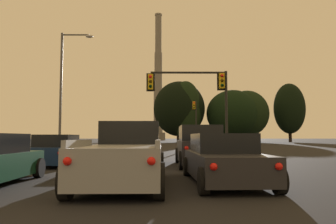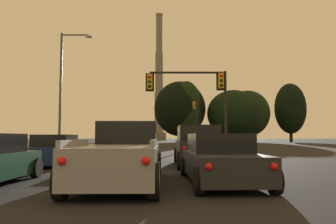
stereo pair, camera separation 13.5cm
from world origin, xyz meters
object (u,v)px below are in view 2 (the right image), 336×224
object	(u,v)px
suv_right_lane_front	(198,146)
smokestack	(159,90)
traffic_light_overhead_right	(198,91)
street_lamp	(65,81)
hatchback_left_lane_front	(57,151)
sedan_center_lane_front	(133,150)
sedan_right_lane_second	(220,160)
traffic_light_far_right	(195,116)
pickup_truck_center_lane_second	(123,155)

from	to	relation	value
suv_right_lane_front	smokestack	xyz separation A→B (m)	(-4.42, 118.12, 19.78)
traffic_light_overhead_right	street_lamp	distance (m)	11.46
hatchback_left_lane_front	sedan_center_lane_front	bearing A→B (deg)	19.71
sedan_right_lane_second	street_lamp	distance (m)	20.17
traffic_light_overhead_right	sedan_center_lane_front	bearing A→B (deg)	-125.56
suv_right_lane_front	traffic_light_far_right	distance (m)	28.89
sedan_center_lane_front	traffic_light_overhead_right	xyz separation A→B (m)	(3.86, 5.39, 3.77)
pickup_truck_center_lane_second	suv_right_lane_front	size ratio (longest dim) A/B	1.12
sedan_right_lane_second	suv_right_lane_front	bearing A→B (deg)	88.89
hatchback_left_lane_front	suv_right_lane_front	world-z (taller)	suv_right_lane_front
sedan_center_lane_front	hatchback_left_lane_front	bearing A→B (deg)	-162.68
pickup_truck_center_lane_second	smokestack	world-z (taller)	smokestack
sedan_right_lane_second	sedan_center_lane_front	bearing A→B (deg)	113.13
traffic_light_overhead_right	suv_right_lane_front	bearing A→B (deg)	-96.10
hatchback_left_lane_front	traffic_light_far_right	world-z (taller)	traffic_light_far_right
sedan_right_lane_second	smokestack	size ratio (longest dim) A/B	0.09
smokestack	traffic_light_far_right	bearing A→B (deg)	-85.61
street_lamp	smokestack	distance (m)	108.18
sedan_right_lane_second	street_lamp	bearing A→B (deg)	118.29
traffic_light_far_right	pickup_truck_center_lane_second	bearing A→B (deg)	-98.57
hatchback_left_lane_front	smokestack	xyz separation A→B (m)	(2.12, 118.14, 20.02)
traffic_light_far_right	smokestack	distance (m)	91.30
pickup_truck_center_lane_second	sedan_center_lane_front	world-z (taller)	pickup_truck_center_lane_second
sedan_center_lane_front	traffic_light_overhead_right	size ratio (longest dim) A/B	0.82
sedan_right_lane_second	street_lamp	xyz separation A→B (m)	(-9.82, 16.82, 5.22)
pickup_truck_center_lane_second	street_lamp	xyz separation A→B (m)	(-7.00, 16.88, 5.08)
pickup_truck_center_lane_second	street_lamp	distance (m)	18.97
pickup_truck_center_lane_second	hatchback_left_lane_front	bearing A→B (deg)	122.82
pickup_truck_center_lane_second	sedan_right_lane_second	xyz separation A→B (m)	(2.81, 0.06, -0.14)
pickup_truck_center_lane_second	street_lamp	bearing A→B (deg)	111.95
sedan_center_lane_front	hatchback_left_lane_front	size ratio (longest dim) A/B	1.16
sedan_center_lane_front	traffic_light_far_right	size ratio (longest dim) A/B	0.76
traffic_light_far_right	smokestack	world-z (taller)	smokestack
sedan_center_lane_front	suv_right_lane_front	xyz separation A→B (m)	(3.15, -1.18, 0.23)
sedan_right_lane_second	hatchback_left_lane_front	size ratio (longest dim) A/B	1.16
sedan_center_lane_front	street_lamp	bearing A→B (deg)	121.47
hatchback_left_lane_front	street_lamp	world-z (taller)	street_lamp
smokestack	suv_right_lane_front	bearing A→B (deg)	-87.86
sedan_center_lane_front	sedan_right_lane_second	bearing A→B (deg)	-67.00
street_lamp	sedan_right_lane_second	bearing A→B (deg)	-59.74
sedan_right_lane_second	sedan_center_lane_front	size ratio (longest dim) A/B	1.00
sedan_center_lane_front	smokestack	xyz separation A→B (m)	(-1.27, 116.94, 20.01)
sedan_center_lane_front	pickup_truck_center_lane_second	bearing A→B (deg)	-88.61
traffic_light_overhead_right	smokestack	xyz separation A→B (m)	(-5.12, 111.55, 16.24)
hatchback_left_lane_front	suv_right_lane_front	size ratio (longest dim) A/B	0.84
pickup_truck_center_lane_second	suv_right_lane_front	xyz separation A→B (m)	(2.73, 5.80, 0.09)
suv_right_lane_front	traffic_light_far_right	size ratio (longest dim) A/B	0.78
suv_right_lane_front	smokestack	distance (m)	119.85
traffic_light_overhead_right	hatchback_left_lane_front	bearing A→B (deg)	-137.71
street_lamp	pickup_truck_center_lane_second	bearing A→B (deg)	-67.48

